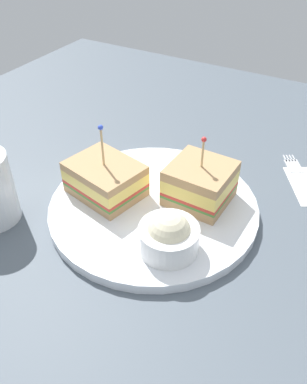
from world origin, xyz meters
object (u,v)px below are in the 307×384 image
at_px(plate, 153,207).
at_px(sandwich_half_back, 200,183).
at_px(sandwich_half_front, 105,179).
at_px(coleslaw_bowl, 169,236).
at_px(fork, 296,170).

distance_m(plate, sandwich_half_back, 0.07).
distance_m(sandwich_half_front, sandwich_half_back, 0.13).
xyz_separation_m(plate, sandwich_half_back, (-0.05, -0.04, 0.04)).
bearing_deg(coleslaw_bowl, sandwich_half_front, -22.22).
distance_m(plate, coleslaw_bowl, 0.09).
distance_m(plate, fork, 0.25).
bearing_deg(sandwich_half_front, fork, -136.47).
distance_m(plate, sandwich_half_front, 0.08).
distance_m(coleslaw_bowl, fork, 0.28).
bearing_deg(sandwich_half_back, sandwich_half_front, 23.08).
bearing_deg(sandwich_half_back, coleslaw_bowl, 94.08).
height_order(sandwich_half_back, coleslaw_bowl, sandwich_half_back).
height_order(sandwich_half_back, fork, sandwich_half_back).
bearing_deg(coleslaw_bowl, fork, -109.30).
bearing_deg(fork, sandwich_half_front, 43.53).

